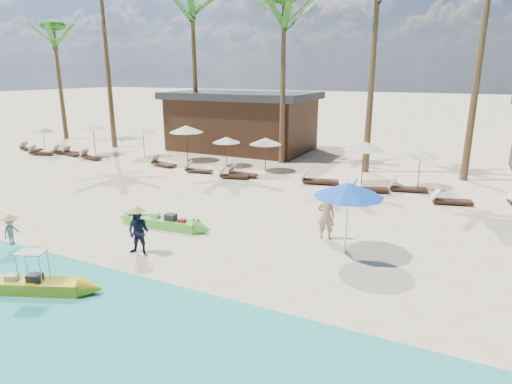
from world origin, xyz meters
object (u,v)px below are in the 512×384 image
at_px(blue_umbrella, 349,190).
at_px(green_canoe, 163,223).
at_px(yellow_canoe, 29,286).
at_px(tourist, 326,216).

bearing_deg(blue_umbrella, green_canoe, -174.45).
bearing_deg(green_canoe, blue_umbrella, 0.38).
distance_m(yellow_canoe, tourist, 9.43).
bearing_deg(yellow_canoe, blue_umbrella, 19.60).
xyz_separation_m(tourist, blue_umbrella, (0.97, -0.98, 1.33)).
xyz_separation_m(yellow_canoe, blue_umbrella, (6.98, 6.27, 1.97)).
relative_size(green_canoe, blue_umbrella, 1.92).
bearing_deg(tourist, yellow_canoe, 42.80).
bearing_deg(tourist, blue_umbrella, 127.15).
distance_m(yellow_canoe, blue_umbrella, 9.58).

